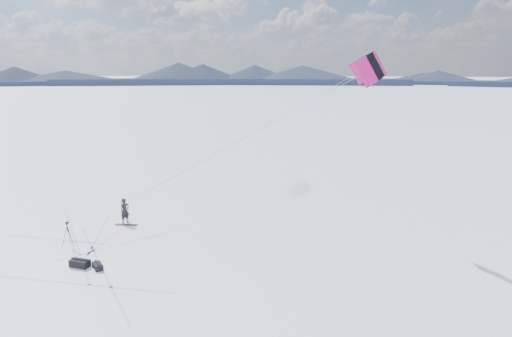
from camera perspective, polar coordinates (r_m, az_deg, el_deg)
The scene contains 9 objects.
ground at distance 24.89m, azimuth -22.60°, elevation -10.07°, with size 1800.00×1800.00×0.00m, color white.
horizon_hills at distance 23.93m, azimuth -23.22°, elevation -3.33°, with size 704.00×704.00×8.00m.
snow_tracks at distance 24.66m, azimuth -22.09°, elevation -10.23°, with size 17.62×10.25×0.01m.
snowkiter at distance 28.16m, azimuth -16.98°, elevation -6.98°, with size 0.58×0.38×1.60m, color black.
snowboard at distance 27.81m, azimuth -16.88°, elevation -7.19°, with size 1.40×0.26×0.04m, color #842355.
tripod at distance 25.47m, azimuth -23.82°, elevation -7.55°, with size 0.60×0.66×1.36m.
gear_bag_a at distance 22.87m, azimuth -22.44°, elevation -11.59°, with size 1.01×0.59×0.43m.
gear_bag_b at distance 22.36m, azimuth -20.36°, elevation -12.09°, with size 0.83×0.68×0.34m.
power_kite at distance 23.61m, azimuth 14.83°, elevation 12.81°, with size 14.97×6.90×9.09m.
Camera 1 is at (17.88, -14.64, 9.24)m, focal length 30.00 mm.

